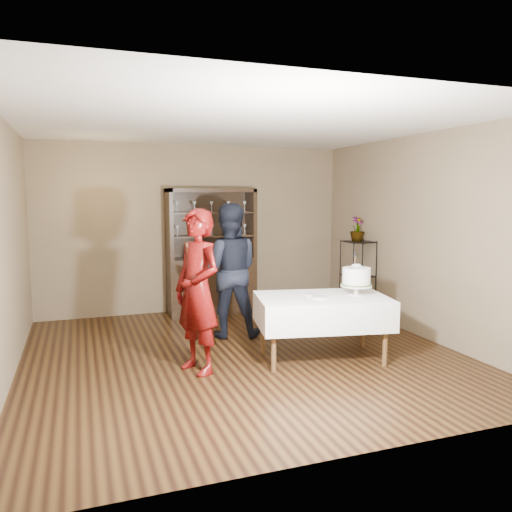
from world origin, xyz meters
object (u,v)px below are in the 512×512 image
Objects in this scene: cake at (356,278)px; plant_etagere at (358,275)px; china_hutch at (211,272)px; potted_plant at (357,229)px; woman at (197,291)px; man at (228,270)px; cake_table at (322,311)px.

plant_etagere is at bearing 58.32° from cake.
china_hutch is 2.41m from potted_plant.
potted_plant is at bearing 93.72° from woman.
china_hutch is 1.12× the size of man.
potted_plant reaches higher than cake_table.
plant_etagere is 3.16× the size of potted_plant.
woman is 0.98× the size of man.
plant_etagere is 0.68× the size of woman.
woman reaches higher than potted_plant.
man is 1.77m from cake.
china_hutch is 2.33m from plant_etagere.
man is 4.71× the size of potted_plant.
woman is at bearing 176.13° from cake.
plant_etagere is 2.22m from cake_table.
woman is (-1.44, 0.08, 0.32)m from cake_table.
china_hutch is at bearing 110.41° from cake.
plant_etagere is 2.40× the size of cake.
plant_etagere is (2.08, -1.05, -0.01)m from china_hutch.
china_hutch is 2.78m from cake_table.
potted_plant is at bearing -155.61° from man.
woman is at bearing -151.49° from plant_etagere.
cake is at bearing -69.59° from china_hutch.
man reaches higher than cake.
china_hutch is 4.00× the size of cake.
man is at bearing -170.45° from plant_etagere.
china_hutch reaches higher than cake.
cake is at bearing 146.43° from man.
potted_plant is at bearing -28.08° from china_hutch.
plant_etagere is 0.74× the size of cake_table.
cake_table is at bearing -77.26° from china_hutch.
potted_plant reaches higher than plant_etagere.
plant_etagere is 0.73m from potted_plant.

